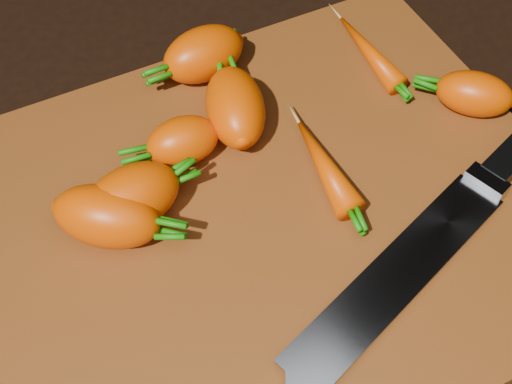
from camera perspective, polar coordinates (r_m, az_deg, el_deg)
name	(u,v)px	position (r m, az deg, el deg)	size (l,w,h in m)	color
ground	(261,226)	(0.59, 0.43, -2.74)	(2.00, 2.00, 0.01)	black
cutting_board	(261,218)	(0.58, 0.44, -2.13)	(0.50, 0.40, 0.01)	brown
carrot_0	(132,198)	(0.56, -9.93, -0.44)	(0.08, 0.05, 0.05)	#E64800
carrot_1	(183,141)	(0.59, -5.89, 4.05)	(0.06, 0.04, 0.04)	#E64800
carrot_2	(107,216)	(0.55, -11.86, -1.92)	(0.08, 0.05, 0.05)	#E64800
carrot_3	(235,107)	(0.61, -1.68, 6.79)	(0.09, 0.05, 0.05)	#E64800
carrot_4	(203,54)	(0.66, -4.23, 10.94)	(0.08, 0.05, 0.05)	#E64800
carrot_5	(195,59)	(0.66, -4.93, 10.59)	(0.06, 0.04, 0.04)	#E64800
carrot_6	(474,94)	(0.66, 17.07, 7.52)	(0.07, 0.04, 0.04)	#E64800
carrot_7	(369,51)	(0.69, 9.00, 11.08)	(0.10, 0.02, 0.02)	#E64800
carrot_8	(324,165)	(0.59, 5.49, 2.15)	(0.10, 0.03, 0.03)	#E64800
knife	(415,257)	(0.55, 12.58, -5.13)	(0.36, 0.15, 0.02)	gray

